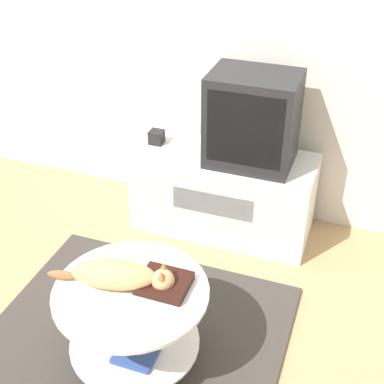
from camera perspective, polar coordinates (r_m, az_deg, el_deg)
ground_plane at (r=2.74m, az=-7.59°, el=-17.66°), size 12.00×12.00×0.00m
wall_back at (r=3.27m, az=3.25°, el=18.67°), size 8.00×0.05×2.60m
rug at (r=2.73m, az=-7.61°, el=-17.53°), size 1.47×1.60×0.02m
tv_stand at (r=3.38m, az=3.34°, el=-0.05°), size 1.11×0.45×0.53m
tv at (r=3.07m, az=6.47°, el=7.67°), size 0.49×0.37×0.54m
speaker at (r=3.36m, az=-3.81°, el=5.87°), size 0.08×0.08×0.08m
coffee_table at (r=2.51m, az=-6.32°, el=-13.11°), size 0.69×0.69×0.45m
dvd_box at (r=2.38m, az=-2.97°, el=-9.68°), size 0.22×0.19×0.04m
cat at (r=2.38m, az=-7.82°, el=-8.76°), size 0.57×0.23×0.13m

